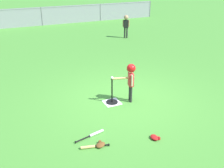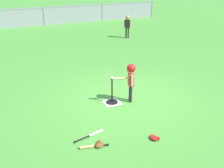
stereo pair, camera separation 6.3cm
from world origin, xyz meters
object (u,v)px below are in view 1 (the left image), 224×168
at_px(spare_bat_wood, 91,147).
at_px(glove_near_bats, 100,145).
at_px(batter_child, 131,75).
at_px(spare_bat_silver, 94,134).
at_px(glove_by_plate, 155,137).
at_px(fielder_near_right, 126,23).
at_px(baseball_on_tee, 112,78).
at_px(batting_tee, 112,99).

distance_m(spare_bat_wood, glove_near_bats, 0.20).
height_order(batter_child, spare_bat_silver, batter_child).
bearing_deg(glove_by_plate, fielder_near_right, 66.66).
relative_size(baseball_on_tee, glove_near_bats, 0.27).
relative_size(batting_tee, fielder_near_right, 0.59).
xyz_separation_m(fielder_near_right, spare_bat_silver, (-4.70, -7.59, -0.73)).
xyz_separation_m(spare_bat_silver, glove_by_plate, (1.14, -0.66, 0.01)).
height_order(batter_child, fielder_near_right, fielder_near_right).
bearing_deg(spare_bat_wood, batting_tee, 53.32).
bearing_deg(spare_bat_wood, glove_near_bats, -7.21).
height_order(spare_bat_wood, glove_by_plate, glove_by_plate).
bearing_deg(spare_bat_wood, baseball_on_tee, 53.32).
bearing_deg(batting_tee, fielder_near_right, 59.80).
xyz_separation_m(fielder_near_right, spare_bat_wood, (-4.91, -7.98, -0.73)).
bearing_deg(glove_near_bats, batting_tee, 58.46).
bearing_deg(baseball_on_tee, batting_tee, -90.00).
xyz_separation_m(spare_bat_silver, glove_near_bats, (-0.01, -0.41, 0.01)).
bearing_deg(batting_tee, glove_by_plate, -86.00).
distance_m(fielder_near_right, glove_near_bats, 9.31).
distance_m(fielder_near_right, spare_bat_silver, 8.96).
relative_size(batting_tee, spare_bat_silver, 0.97).
relative_size(fielder_near_right, glove_by_plate, 5.29).
distance_m(batting_tee, glove_near_bats, 1.95).
distance_m(baseball_on_tee, glove_by_plate, 2.03).
relative_size(fielder_near_right, glove_near_bats, 4.37).
bearing_deg(glove_by_plate, batting_tee, 94.00).
relative_size(batter_child, glove_near_bats, 4.00).
bearing_deg(glove_near_bats, fielder_near_right, 59.52).
bearing_deg(batting_tee, spare_bat_silver, -129.06).
bearing_deg(fielder_near_right, glove_near_bats, -120.48).
relative_size(batter_child, spare_bat_silver, 1.52).
relative_size(fielder_near_right, spare_bat_silver, 1.66).
bearing_deg(fielder_near_right, batter_child, -116.38).
height_order(batter_child, glove_near_bats, batter_child).
distance_m(spare_bat_silver, glove_near_bats, 0.41).
bearing_deg(fielder_near_right, spare_bat_silver, -121.78).
xyz_separation_m(batter_child, fielder_near_right, (3.21, 6.47, -0.01)).
xyz_separation_m(baseball_on_tee, glove_near_bats, (-1.02, -1.66, -0.69)).
bearing_deg(spare_bat_wood, spare_bat_silver, 62.02).
relative_size(batting_tee, glove_near_bats, 2.56).
bearing_deg(baseball_on_tee, glove_by_plate, -86.00).
relative_size(spare_bat_wood, glove_by_plate, 2.63).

